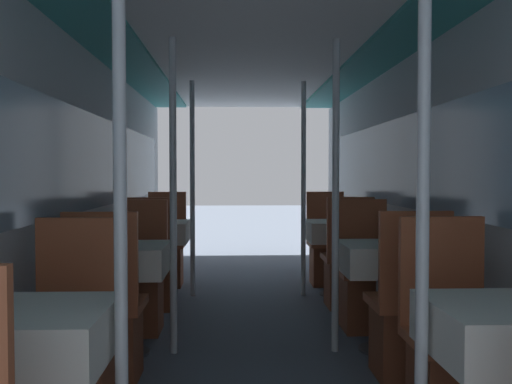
# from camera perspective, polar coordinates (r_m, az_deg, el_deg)

# --- Properties ---
(wall_left) EXTENTS (0.05, 8.52, 2.14)m
(wall_left) POSITION_cam_1_polar(r_m,az_deg,el_deg) (4.08, -17.96, 0.13)
(wall_left) COLOR silver
(wall_left) RESTS_ON ground_plane
(wall_right) EXTENTS (0.05, 8.52, 2.14)m
(wall_right) POSITION_cam_1_polar(r_m,az_deg,el_deg) (4.17, 17.27, 0.17)
(wall_right) COLOR silver
(wall_right) RESTS_ON ground_plane
(ceiling_panel) EXTENTS (2.50, 8.52, 0.07)m
(ceiling_panel) POSITION_cam_1_polar(r_m,az_deg,el_deg) (4.04, -0.15, 15.52)
(ceiling_panel) COLOR white
(ceiling_panel) RESTS_ON wall_left
(dining_table_left_0) EXTENTS (0.57, 0.57, 0.74)m
(dining_table_left_0) POSITION_cam_1_polar(r_m,az_deg,el_deg) (2.28, -21.74, -13.93)
(dining_table_left_0) COLOR #4C4C51
(dining_table_left_0) RESTS_ON ground_plane
(chair_left_far_0) EXTENTS (0.42, 0.42, 1.02)m
(chair_left_far_0) POSITION_cam_1_polar(r_m,az_deg,el_deg) (2.86, -17.91, -16.96)
(chair_left_far_0) COLOR brown
(chair_left_far_0) RESTS_ON ground_plane
(support_pole_left_0) EXTENTS (0.05, 0.05, 2.14)m
(support_pole_left_0) POSITION_cam_1_polar(r_m,az_deg,el_deg) (2.12, -13.41, -2.55)
(support_pole_left_0) COLOR silver
(support_pole_left_0) RESTS_ON ground_plane
(dining_table_left_1) EXTENTS (0.57, 0.57, 0.74)m
(dining_table_left_1) POSITION_cam_1_polar(r_m,az_deg,el_deg) (3.99, -13.03, -7.02)
(dining_table_left_1) COLOR #4C4C51
(dining_table_left_1) RESTS_ON ground_plane
(chair_left_near_1) EXTENTS (0.42, 0.42, 1.02)m
(chair_left_near_1) POSITION_cam_1_polar(r_m,az_deg,el_deg) (3.54, -14.66, -13.24)
(chair_left_near_1) COLOR brown
(chair_left_near_1) RESTS_ON ground_plane
(chair_left_far_1) EXTENTS (0.42, 0.42, 1.02)m
(chair_left_far_1) POSITION_cam_1_polar(r_m,az_deg,el_deg) (4.56, -11.72, -9.75)
(chair_left_far_1) COLOR brown
(chair_left_far_1) RESTS_ON ground_plane
(support_pole_left_1) EXTENTS (0.05, 0.05, 2.14)m
(support_pole_left_1) POSITION_cam_1_polar(r_m,az_deg,el_deg) (3.89, -8.28, -0.46)
(support_pole_left_1) COLOR silver
(support_pole_left_1) RESTS_ON ground_plane
(dining_table_left_2) EXTENTS (0.57, 0.57, 0.74)m
(dining_table_left_2) POSITION_cam_1_polar(r_m,az_deg,el_deg) (5.75, -9.66, -4.24)
(dining_table_left_2) COLOR #4C4C51
(dining_table_left_2) RESTS_ON ground_plane
(chair_left_near_2) EXTENTS (0.42, 0.42, 1.02)m
(chair_left_near_2) POSITION_cam_1_polar(r_m,az_deg,el_deg) (5.26, -10.41, -8.16)
(chair_left_near_2) COLOR brown
(chair_left_near_2) RESTS_ON ground_plane
(chair_left_far_2) EXTENTS (0.42, 0.42, 1.02)m
(chair_left_far_2) POSITION_cam_1_polar(r_m,az_deg,el_deg) (6.31, -9.02, -6.45)
(chair_left_far_2) COLOR brown
(chair_left_far_2) RESTS_ON ground_plane
(support_pole_left_2) EXTENTS (0.05, 0.05, 2.14)m
(support_pole_left_2) POSITION_cam_1_polar(r_m,az_deg,el_deg) (5.68, -6.38, 0.31)
(support_pole_left_2) COLOR silver
(support_pole_left_2) RESTS_ON ground_plane
(dining_table_right_0) EXTENTS (0.57, 0.57, 0.74)m
(dining_table_right_0) POSITION_cam_1_polar(r_m,az_deg,el_deg) (2.39, 23.97, -13.23)
(dining_table_right_0) COLOR #4C4C51
(dining_table_right_0) RESTS_ON ground_plane
(chair_right_far_0) EXTENTS (0.42, 0.42, 1.02)m
(chair_right_far_0) POSITION_cam_1_polar(r_m,az_deg,el_deg) (2.95, 19.08, -16.39)
(chair_right_far_0) COLOR brown
(chair_right_far_0) RESTS_ON ground_plane
(support_pole_right_0) EXTENTS (0.05, 0.05, 2.14)m
(support_pole_right_0) POSITION_cam_1_polar(r_m,az_deg,el_deg) (2.19, 16.34, -2.43)
(support_pole_right_0) COLOR silver
(support_pole_right_0) RESTS_ON ground_plane
(dining_table_right_1) EXTENTS (0.57, 0.57, 0.74)m
(dining_table_right_1) POSITION_cam_1_polar(r_m,az_deg,el_deg) (4.05, 12.58, -6.87)
(dining_table_right_1) COLOR #4C4C51
(dining_table_right_1) RESTS_ON ground_plane
(chair_right_near_1) EXTENTS (0.42, 0.42, 1.02)m
(chair_right_near_1) POSITION_cam_1_polar(r_m,az_deg,el_deg) (3.61, 14.78, -12.94)
(chair_right_near_1) COLOR brown
(chair_right_near_1) RESTS_ON ground_plane
(chair_right_far_1) EXTENTS (0.42, 0.42, 1.02)m
(chair_right_far_1) POSITION_cam_1_polar(r_m,az_deg,el_deg) (4.62, 10.83, -9.60)
(chair_right_far_1) COLOR brown
(chair_right_far_1) RESTS_ON ground_plane
(support_pole_right_1) EXTENTS (0.05, 0.05, 2.14)m
(support_pole_right_1) POSITION_cam_1_polar(r_m,az_deg,el_deg) (3.93, 7.96, -0.44)
(support_pole_right_1) COLOR silver
(support_pole_right_1) RESTS_ON ground_plane
(dining_table_right_2) EXTENTS (0.57, 0.57, 0.74)m
(dining_table_right_2) POSITION_cam_1_polar(r_m,az_deg,el_deg) (5.79, 8.02, -4.18)
(dining_table_right_2) COLOR #4C4C51
(dining_table_right_2) RESTS_ON ground_plane
(chair_right_near_2) EXTENTS (0.42, 0.42, 1.02)m
(chair_right_near_2) POSITION_cam_1_polar(r_m,az_deg,el_deg) (5.31, 9.04, -8.06)
(chair_right_near_2) COLOR brown
(chair_right_near_2) RESTS_ON ground_plane
(chair_right_far_2) EXTENTS (0.42, 0.42, 1.02)m
(chair_right_far_2) POSITION_cam_1_polar(r_m,az_deg,el_deg) (6.35, 7.14, -6.39)
(chair_right_far_2) COLOR brown
(chair_right_far_2) RESTS_ON ground_plane
(support_pole_right_2) EXTENTS (0.05, 0.05, 2.14)m
(support_pole_right_2) POSITION_cam_1_polar(r_m,az_deg,el_deg) (5.71, 4.77, 0.33)
(support_pole_right_2) COLOR silver
(support_pole_right_2) RESTS_ON ground_plane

